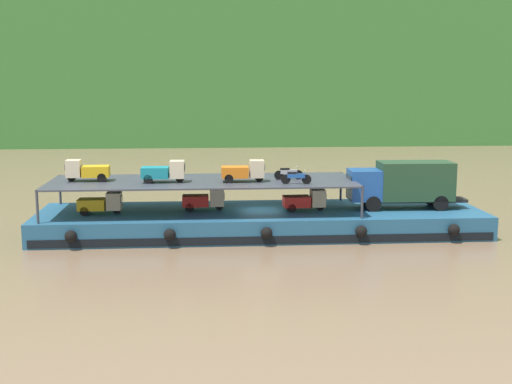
{
  "coord_description": "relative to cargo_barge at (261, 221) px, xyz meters",
  "views": [
    {
      "loc": [
        -3.73,
        -43.56,
        9.85
      ],
      "look_at": [
        -0.33,
        0.0,
        2.7
      ],
      "focal_mm": 47.67,
      "sensor_mm": 36.0,
      "label": 1
    }
  ],
  "objects": [
    {
      "name": "mini_truck_lower_aft",
      "position": [
        -3.71,
        0.32,
        1.44
      ],
      "size": [
        2.75,
        1.21,
        1.38
      ],
      "color": "red",
      "rests_on": "cargo_barge"
    },
    {
      "name": "mini_truck_upper_mid",
      "position": [
        -6.22,
        -0.6,
        3.44
      ],
      "size": [
        2.77,
        1.25,
        1.38
      ],
      "color": "teal",
      "rests_on": "cargo_rack"
    },
    {
      "name": "mini_truck_upper_fore",
      "position": [
        -1.17,
        -0.74,
        3.44
      ],
      "size": [
        2.75,
        1.21,
        1.38
      ],
      "color": "orange",
      "rests_on": "cargo_rack"
    },
    {
      "name": "covered_lorry",
      "position": [
        9.45,
        -0.06,
        2.44
      ],
      "size": [
        7.89,
        2.43,
        3.1
      ],
      "color": "#1E4C99",
      "rests_on": "cargo_barge"
    },
    {
      "name": "cargo_barge",
      "position": [
        0.0,
        0.0,
        0.0
      ],
      "size": [
        28.86,
        8.05,
        1.5
      ],
      "color": "#23567A",
      "rests_on": "ground"
    },
    {
      "name": "hillside_far_bank",
      "position": [
        0.0,
        73.47,
        16.54
      ],
      "size": [
        133.96,
        33.57,
        30.7
      ],
      "color": "#387533",
      "rests_on": "ground"
    },
    {
      "name": "mini_truck_lower_mid",
      "position": [
        2.84,
        -0.45,
        1.44
      ],
      "size": [
        2.77,
        1.25,
        1.38
      ],
      "color": "red",
      "rests_on": "cargo_barge"
    },
    {
      "name": "ground_plane",
      "position": [
        0.0,
        0.03,
        -0.75
      ],
      "size": [
        400.0,
        400.0,
        0.0
      ],
      "primitive_type": "plane",
      "color": "#7F664C"
    },
    {
      "name": "cargo_rack",
      "position": [
        -3.8,
        0.03,
        2.69
      ],
      "size": [
        19.66,
        6.67,
        2.0
      ],
      "color": "#383D47",
      "rests_on": "cargo_barge"
    },
    {
      "name": "motorcycle_upper_port",
      "position": [
        2.01,
        -1.97,
        3.18
      ],
      "size": [
        1.9,
        0.55,
        0.87
      ],
      "color": "black",
      "rests_on": "cargo_rack"
    },
    {
      "name": "motorcycle_upper_centre",
      "position": [
        1.79,
        0.03,
        3.18
      ],
      "size": [
        1.9,
        0.55,
        0.87
      ],
      "color": "black",
      "rests_on": "cargo_rack"
    },
    {
      "name": "mini_truck_upper_stern",
      "position": [
        -11.18,
        0.32,
        3.44
      ],
      "size": [
        2.77,
        1.26,
        1.38
      ],
      "color": "gold",
      "rests_on": "cargo_rack"
    },
    {
      "name": "mini_truck_lower_stern",
      "position": [
        -10.25,
        -0.5,
        1.44
      ],
      "size": [
        2.76,
        1.23,
        1.38
      ],
      "color": "gold",
      "rests_on": "cargo_barge"
    }
  ]
}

